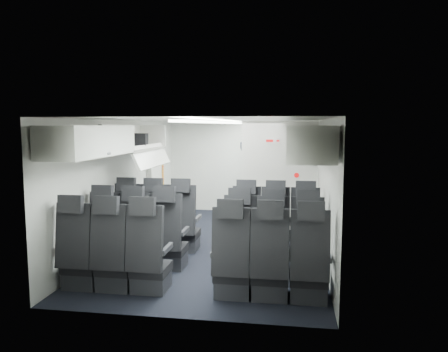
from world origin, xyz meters
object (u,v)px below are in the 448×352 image
(boarding_door, at_px, (156,178))
(seat_row_rear, at_px, (190,263))
(seat_row_front, at_px, (215,228))
(galley_unit, at_px, (280,174))
(flight_attendant, at_px, (249,181))
(carry_on_bag, at_px, (136,140))
(seat_row_mid, at_px, (204,243))

(boarding_door, bearing_deg, seat_row_rear, -67.13)
(seat_row_rear, bearing_deg, seat_row_front, 90.00)
(seat_row_front, relative_size, galley_unit, 1.75)
(flight_attendant, distance_m, carry_on_bag, 2.87)
(seat_row_front, height_order, seat_row_mid, same)
(seat_row_mid, height_order, seat_row_rear, same)
(galley_unit, xyz_separation_m, flight_attendant, (-0.62, -0.89, -0.07))
(seat_row_front, distance_m, galley_unit, 3.43)
(boarding_door, relative_size, carry_on_bag, 4.86)
(seat_row_rear, bearing_deg, seat_row_mid, 90.00)
(seat_row_mid, relative_size, carry_on_bag, 8.71)
(galley_unit, relative_size, flight_attendant, 1.08)
(seat_row_front, height_order, galley_unit, galley_unit)
(seat_row_front, relative_size, carry_on_bag, 8.71)
(flight_attendant, bearing_deg, boarding_door, 118.26)
(seat_row_mid, bearing_deg, flight_attendant, 84.23)
(seat_row_mid, height_order, carry_on_bag, carry_on_bag)
(galley_unit, bearing_deg, carry_on_bag, -128.51)
(flight_attendant, relative_size, carry_on_bag, 4.58)
(seat_row_rear, height_order, galley_unit, galley_unit)
(seat_row_mid, distance_m, galley_unit, 4.30)
(flight_attendant, bearing_deg, galley_unit, -14.48)
(seat_row_rear, relative_size, boarding_door, 1.79)
(boarding_door, bearing_deg, seat_row_front, -51.84)
(seat_row_front, height_order, seat_row_rear, same)
(boarding_door, bearing_deg, galley_unit, 24.28)
(boarding_door, relative_size, flight_attendant, 1.06)
(flight_attendant, bearing_deg, seat_row_front, -167.63)
(seat_row_mid, relative_size, flight_attendant, 1.90)
(seat_row_mid, xyz_separation_m, carry_on_bag, (-1.41, 1.18, 1.41))
(seat_row_mid, height_order, boarding_door, boarding_door)
(boarding_door, bearing_deg, carry_on_bag, -82.90)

